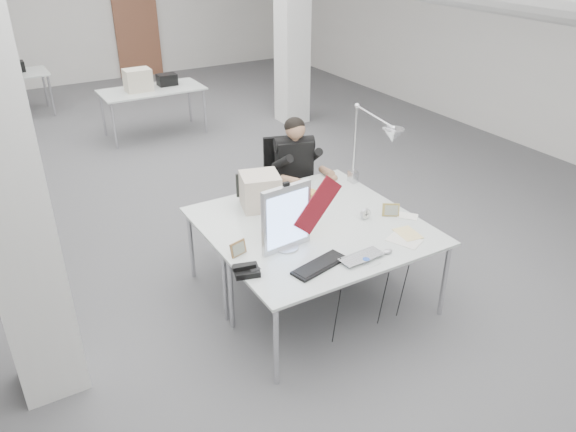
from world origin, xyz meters
name	(u,v)px	position (x,y,z in m)	size (l,w,h in m)	color
room_shell	(210,67)	(0.04, 0.13, 1.69)	(10.04, 14.04, 3.24)	#4E4E51
desk_main	(341,248)	(0.00, -2.50, 0.74)	(1.80, 0.90, 0.03)	silver
desk_second	(287,206)	(0.00, -1.60, 0.74)	(1.80, 0.90, 0.03)	silver
bg_desk_a	(152,90)	(0.20, 3.00, 0.74)	(1.60, 0.80, 0.03)	silver
office_chair	(293,191)	(0.49, -0.89, 0.49)	(0.48, 0.48, 0.98)	black
seated_person	(295,158)	(0.49, -0.94, 0.90)	(0.48, 0.60, 0.91)	black
monitor	(286,218)	(-0.40, -2.28, 1.04)	(0.45, 0.05, 0.56)	#BCBCC1
pennant	(318,205)	(-0.12, -2.32, 1.09)	(0.48, 0.01, 0.20)	maroon
keyboard	(319,265)	(-0.32, -2.65, 0.77)	(0.48, 0.16, 0.02)	black
laptop	(366,261)	(0.03, -2.79, 0.77)	(0.37, 0.24, 0.03)	#A9A9AD
mouse	(388,251)	(0.27, -2.77, 0.77)	(0.08, 0.05, 0.03)	#B0B0B5
bankers_lamp	(301,212)	(-0.14, -2.09, 0.93)	(0.31, 0.12, 0.35)	gold
desk_phone	(247,271)	(-0.85, -2.45, 0.78)	(0.19, 0.17, 0.05)	black
picture_frame_left	(238,248)	(-0.78, -2.18, 0.81)	(0.15, 0.01, 0.12)	#9D7244
picture_frame_right	(391,210)	(0.70, -2.27, 0.82)	(0.15, 0.01, 0.12)	#AC954A
desk_clock	(365,214)	(0.47, -2.20, 0.81)	(0.10, 0.10, 0.03)	#B5B5BA
paper_stack_a	(404,240)	(0.52, -2.68, 0.76)	(0.19, 0.27, 0.01)	silver
paper_stack_b	(408,234)	(0.62, -2.61, 0.76)	(0.17, 0.24, 0.01)	#DBC583
paper_stack_c	(408,216)	(0.83, -2.36, 0.76)	(0.18, 0.12, 0.01)	white
beige_monitor	(260,191)	(-0.23, -1.51, 0.92)	(0.34, 0.33, 0.33)	beige
architect_lamp	(371,149)	(0.85, -1.74, 1.20)	(0.24, 0.70, 0.89)	#B6B5BA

